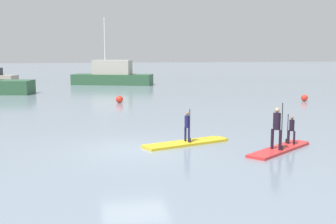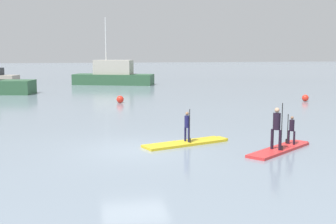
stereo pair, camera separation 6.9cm
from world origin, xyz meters
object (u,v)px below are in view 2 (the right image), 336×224
(paddleboard_far, at_px, (280,149))
(paddler_child_front, at_px, (291,128))
(paddleboard_near, at_px, (187,143))
(paddler_child_solo, at_px, (187,125))
(motor_boat_small_navy, at_px, (113,75))
(mooring_buoy_mid, at_px, (305,98))
(mooring_buoy_near, at_px, (120,99))
(paddler_adult, at_px, (277,126))

(paddleboard_far, bearing_deg, paddler_child_front, 38.50)
(paddleboard_near, distance_m, paddler_child_solo, 0.73)
(paddleboard_far, height_order, motor_boat_small_navy, motor_boat_small_navy)
(paddler_child_solo, relative_size, mooring_buoy_mid, 2.73)
(paddler_child_front, relative_size, motor_boat_small_navy, 0.13)
(mooring_buoy_near, bearing_deg, paddler_adult, -75.25)
(paddleboard_far, bearing_deg, mooring_buoy_near, 105.80)
(paddleboard_near, height_order, mooring_buoy_near, mooring_buoy_near)
(paddleboard_near, bearing_deg, paddler_child_front, -17.27)
(motor_boat_small_navy, bearing_deg, paddler_adult, -83.84)
(paddler_child_front, bearing_deg, mooring_buoy_mid, 60.27)
(paddler_child_front, bearing_deg, motor_boat_small_navy, 97.96)
(paddler_adult, xyz_separation_m, motor_boat_small_navy, (-3.64, 33.78, 0.03))
(paddleboard_near, relative_size, paddleboard_far, 1.12)
(paddler_child_front, height_order, mooring_buoy_near, paddler_child_front)
(paddler_child_front, bearing_deg, paddleboard_far, -141.50)
(paddler_child_solo, bearing_deg, mooring_buoy_mid, 47.43)
(mooring_buoy_near, bearing_deg, paddleboard_far, -74.20)
(paddleboard_near, bearing_deg, mooring_buoy_mid, 47.38)
(paddler_adult, height_order, mooring_buoy_near, paddler_adult)
(paddleboard_near, relative_size, motor_boat_small_navy, 0.42)
(paddler_adult, distance_m, mooring_buoy_near, 17.12)
(paddler_child_solo, height_order, motor_boat_small_navy, motor_boat_small_navy)
(paddler_child_solo, bearing_deg, paddleboard_near, 163.44)
(paddleboard_near, xyz_separation_m, paddler_child_solo, (0.02, -0.01, 0.73))
(paddleboard_far, distance_m, mooring_buoy_near, 16.97)
(paddler_adult, bearing_deg, paddler_child_solo, 145.66)
(paddleboard_near, bearing_deg, paddler_child_solo, -16.56)
(paddler_child_solo, height_order, mooring_buoy_mid, paddler_child_solo)
(paddleboard_near, bearing_deg, mooring_buoy_near, 95.68)
(mooring_buoy_near, xyz_separation_m, mooring_buoy_mid, (13.48, -1.48, -0.01))
(motor_boat_small_navy, bearing_deg, paddleboard_near, -88.68)
(paddleboard_near, xyz_separation_m, mooring_buoy_near, (-1.45, 14.56, 0.21))
(mooring_buoy_near, bearing_deg, motor_boat_small_navy, 87.63)
(paddler_child_front, bearing_deg, paddler_child_solo, 162.73)
(paddler_adult, height_order, paddler_child_front, paddler_adult)
(paddler_child_front, height_order, motor_boat_small_navy, motor_boat_small_navy)
(paddler_adult, height_order, mooring_buoy_mid, paddler_adult)
(paddler_child_solo, bearing_deg, mooring_buoy_near, 95.74)
(paddler_child_solo, xyz_separation_m, paddleboard_far, (3.16, -1.76, -0.73))
(paddler_adult, distance_m, mooring_buoy_mid, 17.63)
(paddler_child_solo, distance_m, paddler_child_front, 4.04)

